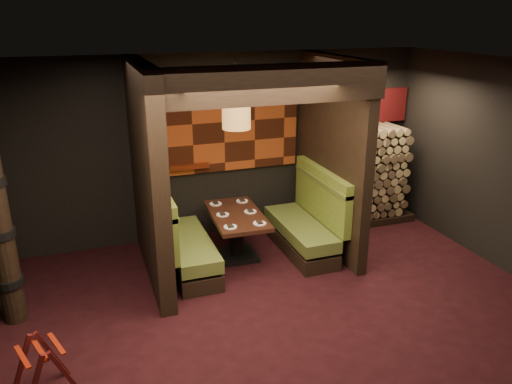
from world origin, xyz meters
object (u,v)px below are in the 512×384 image
(booth_bench_left, at_px, (182,243))
(firewood_stack, at_px, (363,175))
(dining_table, at_px, (237,228))
(booth_bench_right, at_px, (307,225))
(pendant_lamp, at_px, (236,112))
(luggage_rack, at_px, (43,368))

(booth_bench_left, relative_size, firewood_stack, 0.92)
(dining_table, bearing_deg, booth_bench_right, -5.30)
(booth_bench_right, height_order, pendant_lamp, pendant_lamp)
(booth_bench_right, height_order, luggage_rack, booth_bench_right)
(booth_bench_left, relative_size, luggage_rack, 2.32)
(pendant_lamp, distance_m, luggage_rack, 3.75)
(dining_table, height_order, pendant_lamp, pendant_lamp)
(pendant_lamp, distance_m, firewood_stack, 2.84)
(dining_table, bearing_deg, pendant_lamp, -90.00)
(dining_table, xyz_separation_m, firewood_stack, (2.42, 0.60, 0.36))
(pendant_lamp, bearing_deg, dining_table, 90.00)
(booth_bench_left, distance_m, pendant_lamp, 1.94)
(dining_table, xyz_separation_m, luggage_rack, (-2.53, -2.12, -0.14))
(dining_table, distance_m, firewood_stack, 2.52)
(booth_bench_left, distance_m, booth_bench_right, 1.89)
(booth_bench_right, xyz_separation_m, firewood_stack, (1.35, 0.70, 0.42))
(pendant_lamp, xyz_separation_m, luggage_rack, (-2.53, -2.07, -1.84))
(firewood_stack, bearing_deg, pendant_lamp, -164.94)
(booth_bench_right, xyz_separation_m, dining_table, (-1.07, 0.10, 0.06))
(booth_bench_left, xyz_separation_m, firewood_stack, (3.25, 0.70, 0.42))
(booth_bench_left, bearing_deg, luggage_rack, -130.17)
(pendant_lamp, bearing_deg, firewood_stack, 15.06)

